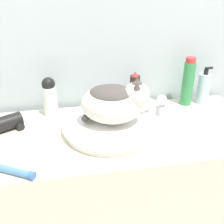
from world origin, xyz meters
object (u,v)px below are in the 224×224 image
soap_pump_bottle (203,88)px  cream_tube (17,172)px  hair_dryer (6,124)px  hairspray_can_black (134,92)px  shampoo_bottle_tall (188,82)px  faucet (159,105)px  lotion_bottle_white (50,97)px  cat (114,101)px

soap_pump_bottle → cream_tube: bearing=-154.7°
soap_pump_bottle → hair_dryer: soap_pump_bottle is taller
hairspray_can_black → soap_pump_bottle: same height
soap_pump_bottle → shampoo_bottle_tall: (-0.09, -0.00, 0.04)m
faucet → cream_tube: bearing=11.1°
hair_dryer → lotion_bottle_white: bearing=-179.9°
lotion_bottle_white → cat: bearing=-34.8°
soap_pump_bottle → shampoo_bottle_tall: size_ratio=0.78×
shampoo_bottle_tall → hairspray_can_black: bearing=-180.0°
faucet → shampoo_bottle_tall: (0.18, 0.12, 0.05)m
hairspray_can_black → shampoo_bottle_tall: 0.27m
shampoo_bottle_tall → cream_tube: 0.87m
cat → soap_pump_bottle: (0.48, 0.18, -0.06)m
lotion_bottle_white → hair_dryer: size_ratio=1.12×
faucet → cream_tube: (-0.59, -0.28, -0.05)m
faucet → shampoo_bottle_tall: bearing=-161.3°
cat → shampoo_bottle_tall: shampoo_bottle_tall is taller
hairspray_can_black → soap_pump_bottle: size_ratio=1.00×
shampoo_bottle_tall → cat: bearing=-155.5°
faucet → shampoo_bottle_tall: 0.22m
faucet → hairspray_can_black: size_ratio=0.69×
faucet → soap_pump_bottle: soap_pump_bottle is taller
cat → soap_pump_bottle: 0.52m
cream_tube → hair_dryer: bearing=103.6°
hairspray_can_black → shampoo_bottle_tall: bearing=0.0°
soap_pump_bottle → cat: bearing=-159.5°
faucet → soap_pump_bottle: size_ratio=0.69×
cat → hairspray_can_black: cat is taller
faucet → lotion_bottle_white: (-0.48, 0.12, 0.03)m
faucet → hairspray_can_black: bearing=-69.6°
cat → shampoo_bottle_tall: (0.40, 0.18, -0.02)m
cat → shampoo_bottle_tall: bearing=40.2°
cream_tube → lotion_bottle_white: bearing=74.6°
lotion_bottle_white → hair_dryer: (-0.18, -0.10, -0.06)m
soap_pump_bottle → lotion_bottle_white: size_ratio=1.01×
faucet → soap_pump_bottle: (0.27, 0.12, 0.01)m
shampoo_bottle_tall → hair_dryer: 0.85m
cat → cream_tube: cat is taller
hairspray_can_black → hair_dryer: 0.59m
cat → faucet: cat is taller
lotion_bottle_white → faucet: bearing=-14.1°
cream_tube → soap_pump_bottle: bearing=25.3°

